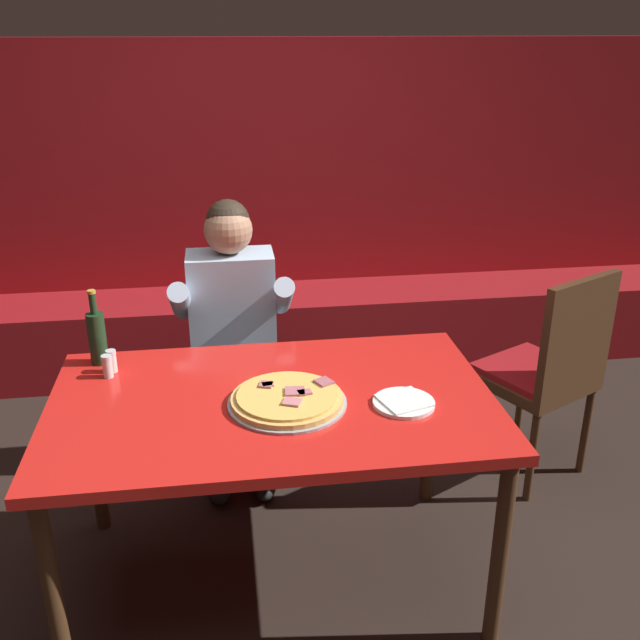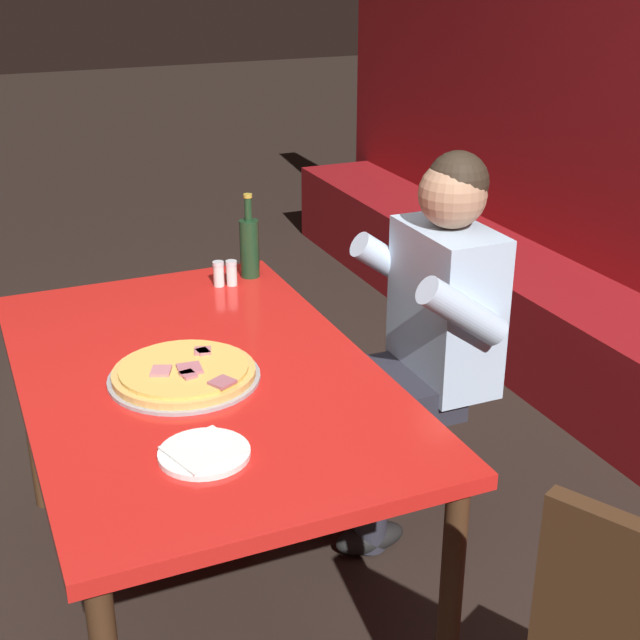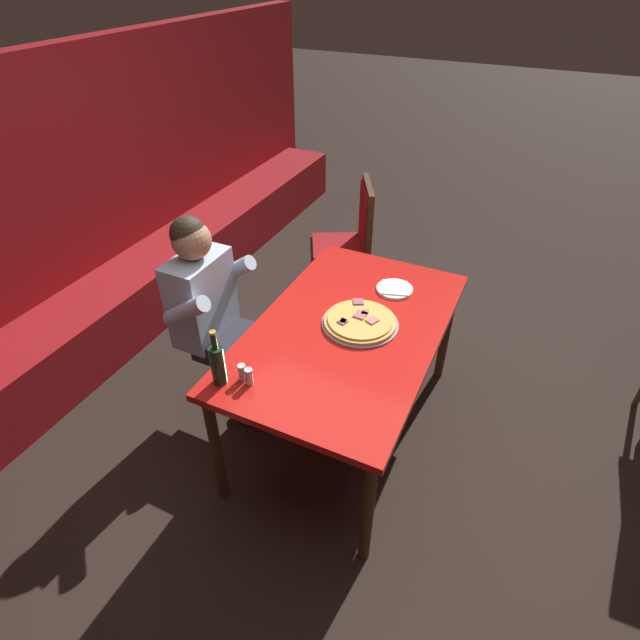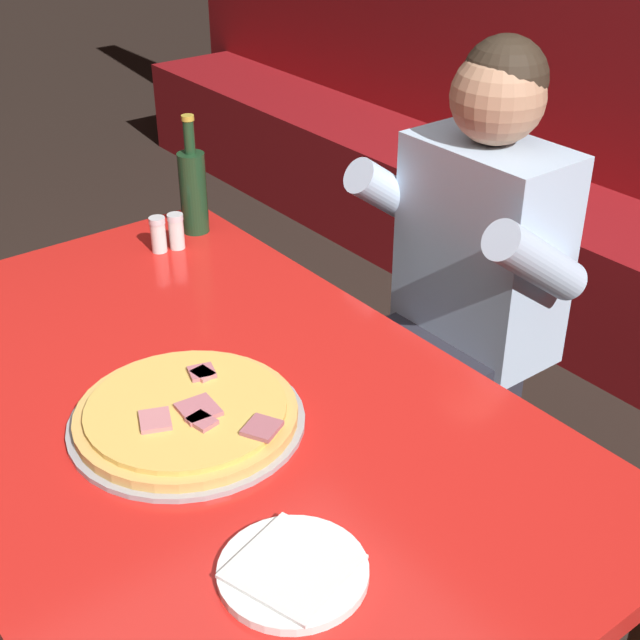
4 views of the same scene
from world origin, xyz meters
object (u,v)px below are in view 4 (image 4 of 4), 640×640
Objects in this scene: shaker_black_pepper at (158,236)px; diner_seated_blue_shirt at (455,287)px; main_dining_table at (200,435)px; beer_bottle at (193,189)px; shaker_parmesan at (176,233)px; pizza at (187,415)px; plate_white_paper at (293,571)px.

shaker_black_pepper is 0.07× the size of diner_seated_blue_shirt.
beer_bottle reaches higher than main_dining_table.
beer_bottle is at bearing 123.56° from shaker_parmesan.
pizza is 0.69m from shaker_black_pepper.
pizza is at bearing 171.15° from plate_white_paper.
shaker_black_pepper is at bearing -70.01° from beer_bottle.
main_dining_table is 0.77m from diner_seated_blue_shirt.
diner_seated_blue_shirt is (-0.55, 0.87, -0.08)m from plate_white_paper.
main_dining_table is 0.64m from shaker_parmesan.
main_dining_table is 0.64m from shaker_black_pepper.
pizza is 1.92× the size of plate_white_paper.
shaker_parmesan is at bearing 158.58° from plate_white_paper.
shaker_parmesan is at bearing 153.21° from main_dining_table.
shaker_parmesan reaches higher than plate_white_paper.
pizza is 0.32× the size of diner_seated_blue_shirt.
shaker_parmesan is (-1.00, 0.39, 0.03)m from plate_white_paper.
shaker_parmesan is 0.67m from diner_seated_blue_shirt.
plate_white_paper is at bearing -8.85° from pizza.
diner_seated_blue_shirt reaches higher than beer_bottle.
plate_white_paper is 1.03m from diner_seated_blue_shirt.
main_dining_table is 17.69× the size of shaker_parmesan.
shaker_black_pepper is (-0.58, 0.24, 0.11)m from main_dining_table.
main_dining_table is 1.19× the size of diner_seated_blue_shirt.
shaker_black_pepper is (-0.62, 0.29, 0.02)m from pizza.
beer_bottle is (-0.62, 0.37, 0.19)m from main_dining_table.
beer_bottle reaches higher than pizza.
pizza is 0.80m from beer_bottle.
beer_bottle is 3.40× the size of shaker_black_pepper.
main_dining_table is 5.21× the size of beer_bottle.
beer_bottle reaches higher than shaker_black_pepper.
main_dining_table is 0.75m from beer_bottle.
diner_seated_blue_shirt is (0.46, 0.52, -0.11)m from shaker_black_pepper.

